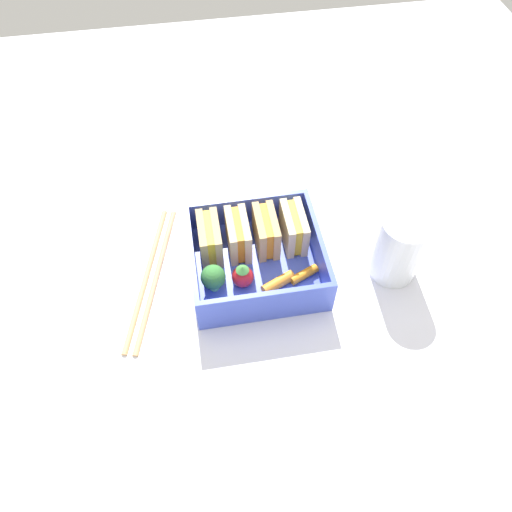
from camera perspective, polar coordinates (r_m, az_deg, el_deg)
The scene contains 13 objects.
ground_plane at distance 62.39cm, azimuth 0.00°, elevation -2.02°, with size 120.00×120.00×2.00cm, color silver.
bento_tray at distance 61.08cm, azimuth 0.00°, elevation -1.17°, with size 15.54×14.65×1.20cm, color #4156CB.
bento_rim at distance 58.92cm, azimuth 0.00°, elevation 0.33°, with size 15.54×14.65×4.14cm.
sandwich_left at distance 60.20cm, azimuth -5.30°, elevation 2.00°, with size 2.57×5.78×4.66cm.
sandwich_center_left at distance 60.34cm, azimuth -2.07°, elevation 2.43°, with size 2.57×5.78×4.66cm.
sandwich_center at distance 60.67cm, azimuth 1.15°, elevation 2.85°, with size 2.57×5.78×4.66cm.
sandwich_center_right at distance 61.19cm, azimuth 4.32°, elevation 3.25°, with size 2.57×5.78×4.66cm.
broccoli_floret at distance 57.01cm, azimuth -4.91°, elevation -2.46°, with size 2.88×2.88×3.70cm.
strawberry_far_left at distance 57.84cm, azimuth -1.53°, elevation -2.29°, with size 2.58×2.58×3.18cm.
carrot_stick_far_left at distance 58.27cm, azimuth 2.55°, elevation -3.07°, with size 1.29×1.29×4.10cm, color orange.
carrot_stick_left at distance 59.28cm, azimuth 5.51°, elevation -2.10°, with size 1.07×1.07×3.58cm, color orange.
chopstick_pair at distance 61.95cm, azimuth -11.91°, elevation -2.17°, with size 7.47×20.82×0.70cm.
drinking_glass at distance 60.29cm, azimuth 16.03°, elevation 0.87°, with size 5.67×5.67×8.81cm, color white.
Camera 1 is at (-5.86, -34.87, 50.40)cm, focal length 35.00 mm.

